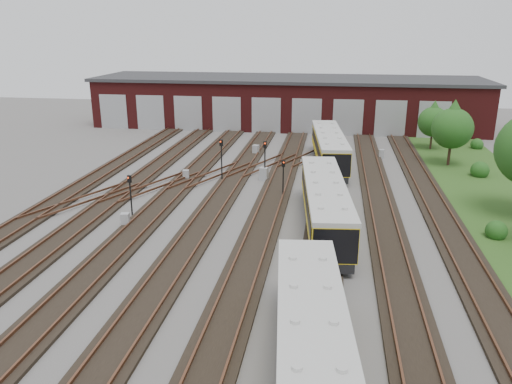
# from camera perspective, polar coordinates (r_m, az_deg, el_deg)

# --- Properties ---
(ground) EXTENTS (120.00, 120.00, 0.00)m
(ground) POSITION_cam_1_polar(r_m,az_deg,el_deg) (30.56, -3.82, -6.01)
(ground) COLOR #4B4846
(ground) RESTS_ON ground
(track_network) EXTENTS (30.40, 70.00, 0.33)m
(track_network) POSITION_cam_1_polar(r_m,az_deg,el_deg) (31.08, -3.89, -5.37)
(track_network) COLOR black
(track_network) RESTS_ON ground
(maintenance_shed) EXTENTS (51.00, 12.50, 6.35)m
(maintenance_shed) POSITION_cam_1_polar(r_m,az_deg,el_deg) (68.07, 3.55, 10.33)
(maintenance_shed) COLOR #4E1314
(maintenance_shed) RESTS_ON ground
(grass_verge) EXTENTS (8.00, 55.00, 0.05)m
(grass_verge) POSITION_cam_1_polar(r_m,az_deg,el_deg) (41.21, 26.36, -1.40)
(grass_verge) COLOR #244617
(grass_verge) RESTS_ON ground
(metro_train) EXTENTS (3.89, 45.94, 2.84)m
(metro_train) POSITION_cam_1_polar(r_m,az_deg,el_deg) (32.37, 7.86, -1.33)
(metro_train) COLOR black
(metro_train) RESTS_ON ground
(signal_mast_0) EXTENTS (0.31, 0.30, 3.62)m
(signal_mast_0) POSITION_cam_1_polar(r_m,az_deg,el_deg) (42.48, -3.97, 4.26)
(signal_mast_0) COLOR black
(signal_mast_0) RESTS_ON ground
(signal_mast_1) EXTENTS (0.30, 0.29, 2.95)m
(signal_mast_1) POSITION_cam_1_polar(r_m,az_deg,el_deg) (35.46, -14.18, 0.23)
(signal_mast_1) COLOR black
(signal_mast_1) RESTS_ON ground
(signal_mast_2) EXTENTS (0.30, 0.29, 3.44)m
(signal_mast_2) POSITION_cam_1_polar(r_m,az_deg,el_deg) (42.57, 1.02, 4.20)
(signal_mast_2) COLOR black
(signal_mast_2) RESTS_ON ground
(signal_mast_3) EXTENTS (0.29, 0.27, 2.91)m
(signal_mast_3) POSITION_cam_1_polar(r_m,az_deg,el_deg) (38.55, 3.13, 2.18)
(signal_mast_3) COLOR black
(signal_mast_3) RESTS_ON ground
(relay_cabinet_0) EXTENTS (0.60, 0.53, 0.91)m
(relay_cabinet_0) POSITION_cam_1_polar(r_m,az_deg,el_deg) (34.16, -14.71, -3.09)
(relay_cabinet_0) COLOR #96989B
(relay_cabinet_0) RESTS_ON ground
(relay_cabinet_1) EXTENTS (0.71, 0.64, 1.00)m
(relay_cabinet_1) POSITION_cam_1_polar(r_m,az_deg,el_deg) (51.96, -0.02, 4.85)
(relay_cabinet_1) COLOR #96989B
(relay_cabinet_1) RESTS_ON ground
(relay_cabinet_2) EXTENTS (0.59, 0.53, 0.86)m
(relay_cabinet_2) POSITION_cam_1_polar(r_m,az_deg,el_deg) (43.62, -8.01, 1.95)
(relay_cabinet_2) COLOR #96989B
(relay_cabinet_2) RESTS_ON ground
(relay_cabinet_3) EXTENTS (0.76, 0.67, 1.13)m
(relay_cabinet_3) POSITION_cam_1_polar(r_m,az_deg,el_deg) (42.99, 0.90, 2.07)
(relay_cabinet_3) COLOR #96989B
(relay_cabinet_3) RESTS_ON ground
(relay_cabinet_4) EXTENTS (0.54, 0.45, 0.88)m
(relay_cabinet_4) POSITION_cam_1_polar(r_m,az_deg,el_deg) (52.06, 14.14, 4.25)
(relay_cabinet_4) COLOR #96989B
(relay_cabinet_4) RESTS_ON ground
(tree_0) EXTENTS (3.19, 3.19, 5.28)m
(tree_0) POSITION_cam_1_polar(r_m,az_deg,el_deg) (56.95, 19.63, 7.95)
(tree_0) COLOR #362018
(tree_0) RESTS_ON ground
(tree_1) EXTENTS (3.80, 3.80, 6.30)m
(tree_1) POSITION_cam_1_polar(r_m,az_deg,el_deg) (50.46, 21.59, 7.29)
(tree_1) COLOR #362018
(tree_1) RESTS_ON ground
(bush_0) EXTENTS (1.33, 1.33, 1.33)m
(bush_0) POSITION_cam_1_polar(r_m,az_deg,el_deg) (34.62, 25.81, -3.72)
(bush_0) COLOR #1B4513
(bush_0) RESTS_ON ground
(bush_1) EXTENTS (1.60, 1.60, 1.60)m
(bush_1) POSITION_cam_1_polar(r_m,az_deg,el_deg) (48.28, 24.25, 2.54)
(bush_1) COLOR #1B4513
(bush_1) RESTS_ON ground
(bush_2) EXTENTS (1.34, 1.34, 1.34)m
(bush_2) POSITION_cam_1_polar(r_m,az_deg,el_deg) (59.51, 23.96, 5.16)
(bush_2) COLOR #1B4513
(bush_2) RESTS_ON ground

